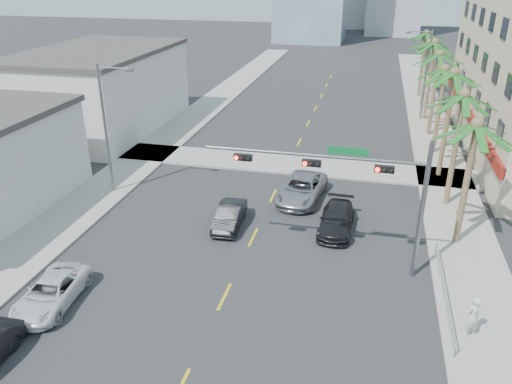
# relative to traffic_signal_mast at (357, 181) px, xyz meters

# --- Properties ---
(ground) EXTENTS (260.00, 260.00, 0.00)m
(ground) POSITION_rel_traffic_signal_mast_xyz_m (-5.78, -7.95, -5.06)
(ground) COLOR #262628
(ground) RESTS_ON ground
(sidewalk_right) EXTENTS (4.00, 120.00, 0.15)m
(sidewalk_right) POSITION_rel_traffic_signal_mast_xyz_m (6.22, 12.05, -4.99)
(sidewalk_right) COLOR gray
(sidewalk_right) RESTS_ON ground
(sidewalk_left) EXTENTS (4.00, 120.00, 0.15)m
(sidewalk_left) POSITION_rel_traffic_signal_mast_xyz_m (-17.78, 12.05, -4.99)
(sidewalk_left) COLOR gray
(sidewalk_left) RESTS_ON ground
(sidewalk_cross) EXTENTS (80.00, 4.00, 0.15)m
(sidewalk_cross) POSITION_rel_traffic_signal_mast_xyz_m (-5.78, 14.05, -4.99)
(sidewalk_cross) COLOR gray
(sidewalk_cross) RESTS_ON ground
(building_left_far) EXTENTS (11.00, 18.00, 7.20)m
(building_left_far) POSITION_rel_traffic_signal_mast_xyz_m (-25.28, 20.05, -1.46)
(building_left_far) COLOR beige
(building_left_far) RESTS_ON ground
(traffic_signal_mast) EXTENTS (11.12, 0.54, 7.20)m
(traffic_signal_mast) POSITION_rel_traffic_signal_mast_xyz_m (0.00, 0.00, 0.00)
(traffic_signal_mast) COLOR slate
(traffic_signal_mast) RESTS_ON ground
(palm_tree_0) EXTENTS (4.80, 4.80, 7.80)m
(palm_tree_0) POSITION_rel_traffic_signal_mast_xyz_m (5.82, 4.05, 2.02)
(palm_tree_0) COLOR brown
(palm_tree_0) RESTS_ON ground
(palm_tree_1) EXTENTS (4.80, 4.80, 8.16)m
(palm_tree_1) POSITION_rel_traffic_signal_mast_xyz_m (5.82, 9.25, 2.37)
(palm_tree_1) COLOR brown
(palm_tree_1) RESTS_ON ground
(palm_tree_2) EXTENTS (4.80, 4.80, 8.52)m
(palm_tree_2) POSITION_rel_traffic_signal_mast_xyz_m (5.82, 14.45, 2.72)
(palm_tree_2) COLOR brown
(palm_tree_2) RESTS_ON ground
(palm_tree_3) EXTENTS (4.80, 4.80, 7.80)m
(palm_tree_3) POSITION_rel_traffic_signal_mast_xyz_m (5.82, 19.65, 2.02)
(palm_tree_3) COLOR brown
(palm_tree_3) RESTS_ON ground
(palm_tree_4) EXTENTS (4.80, 4.80, 8.16)m
(palm_tree_4) POSITION_rel_traffic_signal_mast_xyz_m (5.82, 24.85, 2.37)
(palm_tree_4) COLOR brown
(palm_tree_4) RESTS_ON ground
(palm_tree_5) EXTENTS (4.80, 4.80, 8.52)m
(palm_tree_5) POSITION_rel_traffic_signal_mast_xyz_m (5.82, 30.05, 2.72)
(palm_tree_5) COLOR brown
(palm_tree_5) RESTS_ON ground
(palm_tree_6) EXTENTS (4.80, 4.80, 7.80)m
(palm_tree_6) POSITION_rel_traffic_signal_mast_xyz_m (5.82, 35.25, 2.02)
(palm_tree_6) COLOR brown
(palm_tree_6) RESTS_ON ground
(palm_tree_7) EXTENTS (4.80, 4.80, 8.16)m
(palm_tree_7) POSITION_rel_traffic_signal_mast_xyz_m (5.82, 40.45, 2.37)
(palm_tree_7) COLOR brown
(palm_tree_7) RESTS_ON ground
(streetlight_left) EXTENTS (2.55, 0.25, 9.00)m
(streetlight_left) POSITION_rel_traffic_signal_mast_xyz_m (-16.78, 6.05, -0.00)
(streetlight_left) COLOR slate
(streetlight_left) RESTS_ON ground
(streetlight_right) EXTENTS (2.55, 0.25, 9.00)m
(streetlight_right) POSITION_rel_traffic_signal_mast_xyz_m (5.21, 30.05, -0.00)
(streetlight_right) COLOR slate
(streetlight_right) RESTS_ON ground
(guardrail) EXTENTS (0.08, 8.08, 1.00)m
(guardrail) POSITION_rel_traffic_signal_mast_xyz_m (4.52, -1.95, -4.39)
(guardrail) COLOR silver
(guardrail) RESTS_ON ground
(car_parked_far) EXTENTS (2.54, 4.88, 1.31)m
(car_parked_far) POSITION_rel_traffic_signal_mast_xyz_m (-13.58, -6.37, -4.41)
(car_parked_far) COLOR white
(car_parked_far) RESTS_ON ground
(car_lane_left) EXTENTS (1.64, 4.20, 1.36)m
(car_lane_left) POSITION_rel_traffic_signal_mast_xyz_m (-7.54, 3.11, -4.38)
(car_lane_left) COLOR black
(car_lane_left) RESTS_ON ground
(car_lane_center) EXTENTS (3.27, 5.95, 1.58)m
(car_lane_center) POSITION_rel_traffic_signal_mast_xyz_m (-3.78, 7.96, -4.27)
(car_lane_center) COLOR #AAAAAF
(car_lane_center) RESTS_ON ground
(car_lane_right) EXTENTS (2.07, 4.85, 1.39)m
(car_lane_right) POSITION_rel_traffic_signal_mast_xyz_m (-1.08, 4.09, -4.37)
(car_lane_right) COLOR black
(car_lane_right) RESTS_ON ground
(pedestrian) EXTENTS (0.84, 0.77, 1.93)m
(pedestrian) POSITION_rel_traffic_signal_mast_xyz_m (5.38, -4.31, -3.95)
(pedestrian) COLOR silver
(pedestrian) RESTS_ON sidewalk_right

